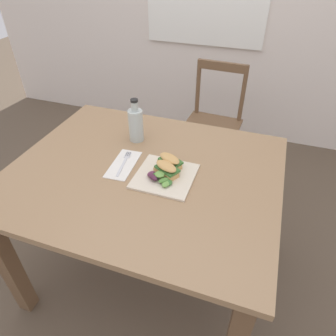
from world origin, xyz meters
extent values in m
plane|color=brown|center=(0.00, 0.00, 0.00)|extent=(9.06, 9.06, 0.00)
cube|color=#997551|center=(0.05, -0.02, 0.72)|extent=(1.19, 0.98, 0.03)
cube|color=brown|center=(-0.47, -0.44, 0.35)|extent=(0.07, 0.07, 0.71)
cube|color=brown|center=(-0.47, 0.40, 0.35)|extent=(0.07, 0.07, 0.71)
cube|color=brown|center=(0.58, 0.40, 0.35)|extent=(0.07, 0.07, 0.71)
cylinder|color=brown|center=(-0.02, 0.81, 0.21)|extent=(0.03, 0.03, 0.43)
cylinder|color=brown|center=(0.32, 0.79, 0.21)|extent=(0.03, 0.03, 0.43)
cylinder|color=brown|center=(0.00, 1.14, 0.21)|extent=(0.03, 0.03, 0.43)
cylinder|color=brown|center=(0.34, 1.13, 0.21)|extent=(0.03, 0.03, 0.43)
cube|color=brown|center=(0.16, 0.97, 0.44)|extent=(0.42, 0.42, 0.02)
cylinder|color=brown|center=(0.00, 1.15, 0.66)|extent=(0.03, 0.03, 0.42)
cylinder|color=brown|center=(0.34, 1.14, 0.66)|extent=(0.03, 0.03, 0.42)
cube|color=brown|center=(0.17, 1.15, 0.84)|extent=(0.36, 0.05, 0.06)
cube|color=beige|center=(0.16, -0.03, 0.74)|extent=(0.25, 0.25, 0.01)
cube|color=tan|center=(0.16, -0.03, 0.76)|extent=(0.12, 0.10, 0.02)
cube|color=#3D7033|center=(0.17, -0.02, 0.78)|extent=(0.12, 0.10, 0.01)
ellipsoid|color=tan|center=(0.16, -0.03, 0.79)|extent=(0.12, 0.10, 0.02)
cube|color=tan|center=(0.16, 0.03, 0.76)|extent=(0.12, 0.10, 0.02)
cube|color=#3D7033|center=(0.16, 0.04, 0.78)|extent=(0.12, 0.10, 0.01)
ellipsoid|color=tan|center=(0.16, 0.03, 0.79)|extent=(0.12, 0.10, 0.02)
ellipsoid|color=#4C2338|center=(0.14, -0.05, 0.75)|extent=(0.07, 0.05, 0.01)
ellipsoid|color=#4C2338|center=(0.12, -0.08, 0.77)|extent=(0.06, 0.05, 0.02)
ellipsoid|color=#6B9E47|center=(0.19, -0.09, 0.76)|extent=(0.04, 0.05, 0.01)
ellipsoid|color=#84A84C|center=(0.14, -0.05, 0.76)|extent=(0.07, 0.07, 0.01)
ellipsoid|color=#518438|center=(0.17, -0.08, 0.76)|extent=(0.05, 0.05, 0.02)
ellipsoid|color=#6B9E47|center=(0.15, -0.06, 0.78)|extent=(0.04, 0.05, 0.01)
ellipsoid|color=#3D7033|center=(0.14, -0.06, 0.77)|extent=(0.07, 0.07, 0.01)
ellipsoid|color=#602D47|center=(0.11, -0.06, 0.76)|extent=(0.04, 0.05, 0.02)
ellipsoid|color=#3D7033|center=(0.19, -0.08, 0.76)|extent=(0.06, 0.06, 0.01)
cube|color=silver|center=(-0.05, -0.01, 0.74)|extent=(0.12, 0.23, 0.00)
cube|color=silver|center=(-0.05, -0.03, 0.75)|extent=(0.03, 0.14, 0.00)
cube|color=silver|center=(-0.06, 0.06, 0.75)|extent=(0.03, 0.05, 0.00)
cube|color=#38383D|center=(-0.05, 0.06, 0.75)|extent=(0.01, 0.03, 0.00)
cube|color=#38383D|center=(-0.06, 0.06, 0.75)|extent=(0.01, 0.03, 0.00)
cube|color=#38383D|center=(-0.07, 0.06, 0.75)|extent=(0.01, 0.03, 0.00)
cylinder|color=#472819|center=(-0.08, 0.21, 0.80)|extent=(0.07, 0.07, 0.11)
cylinder|color=#B2BCB7|center=(-0.08, 0.21, 0.82)|extent=(0.07, 0.07, 0.16)
cylinder|color=#B2BCB7|center=(-0.08, 0.21, 0.93)|extent=(0.03, 0.03, 0.05)
cylinder|color=black|center=(-0.08, 0.21, 0.96)|extent=(0.04, 0.04, 0.01)
camera|label=1|loc=(0.51, -0.99, 1.57)|focal=32.41mm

